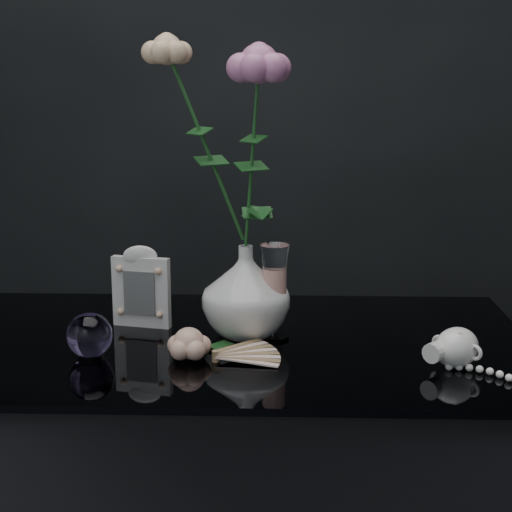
# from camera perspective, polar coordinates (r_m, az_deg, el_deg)

# --- Properties ---
(vase) EXTENTS (0.17, 0.17, 0.16)m
(vase) POSITION_cam_1_polar(r_m,az_deg,el_deg) (1.37, -0.74, -2.57)
(vase) COLOR silver
(vase) RESTS_ON table
(wine_glass) EXTENTS (0.07, 0.07, 0.17)m
(wine_glass) POSITION_cam_1_polar(r_m,az_deg,el_deg) (1.36, 1.35, -2.64)
(wine_glass) COLOR white
(wine_glass) RESTS_ON table
(picture_frame) EXTENTS (0.13, 0.11, 0.15)m
(picture_frame) POSITION_cam_1_polar(r_m,az_deg,el_deg) (1.44, -8.35, -2.19)
(picture_frame) COLOR silver
(picture_frame) RESTS_ON table
(paperweight) EXTENTS (0.09, 0.09, 0.07)m
(paperweight) POSITION_cam_1_polar(r_m,az_deg,el_deg) (1.31, -12.01, -5.65)
(paperweight) COLOR #866EB4
(paperweight) RESTS_ON table
(paper_fan) EXTENTS (0.24, 0.20, 0.02)m
(paper_fan) POSITION_cam_1_polar(r_m,az_deg,el_deg) (1.27, -2.95, -7.21)
(paper_fan) COLOR #F8E4C7
(paper_fan) RESTS_ON table
(loose_rose) EXTENTS (0.16, 0.19, 0.05)m
(loose_rose) POSITION_cam_1_polar(r_m,az_deg,el_deg) (1.28, -4.92, -6.37)
(loose_rose) COLOR #E1AB91
(loose_rose) RESTS_ON table
(pearl_jar) EXTENTS (0.32, 0.32, 0.07)m
(pearl_jar) POSITION_cam_1_polar(r_m,az_deg,el_deg) (1.28, 14.38, -6.34)
(pearl_jar) COLOR white
(pearl_jar) RESTS_ON table
(roses) EXTENTS (0.23, 0.11, 0.40)m
(roses) POSITION_cam_1_polar(r_m,az_deg,el_deg) (1.32, -2.14, 9.09)
(roses) COLOR beige
(roses) RESTS_ON vase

